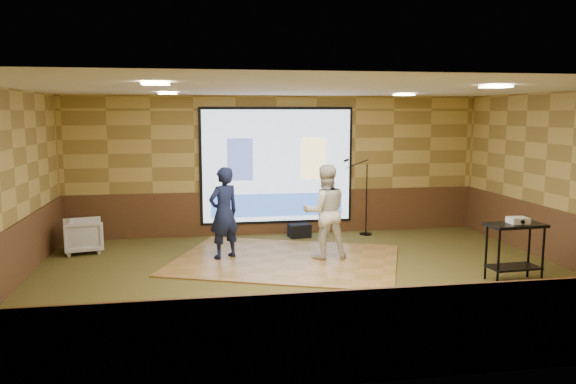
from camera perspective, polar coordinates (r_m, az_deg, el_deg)
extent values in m
plane|color=#373E1C|center=(9.06, 2.15, -8.83)|extent=(9.00, 9.00, 0.00)
cube|color=tan|center=(12.17, -1.16, 2.70)|extent=(9.00, 0.04, 3.00)
cube|color=tan|center=(5.41, 9.78, -4.09)|extent=(9.00, 0.04, 3.00)
cube|color=tan|center=(8.99, -27.15, -0.06)|extent=(0.04, 7.00, 3.00)
cube|color=tan|center=(10.61, 26.73, 1.07)|extent=(0.04, 7.00, 3.00)
cube|color=white|center=(8.68, 2.25, 10.49)|extent=(9.00, 7.00, 0.04)
cube|color=#502D1A|center=(12.29, -1.13, -2.07)|extent=(9.00, 0.04, 0.95)
cube|color=#502D1A|center=(5.73, 9.46, -14.12)|extent=(9.00, 0.04, 0.95)
cube|color=#502D1A|center=(9.17, -26.62, -6.41)|extent=(0.04, 7.00, 0.95)
cube|color=#502D1A|center=(10.76, 26.31, -4.36)|extent=(0.04, 7.00, 0.95)
cube|color=black|center=(12.12, -1.12, 2.68)|extent=(3.32, 0.03, 2.52)
cube|color=silver|center=(12.09, -1.10, 2.67)|extent=(3.20, 0.02, 2.40)
cube|color=#434E94|center=(11.97, -4.89, 3.31)|extent=(0.55, 0.01, 0.90)
cube|color=#FBE091|center=(12.21, 2.63, 3.42)|extent=(0.55, 0.01, 0.90)
cube|color=blue|center=(12.19, -1.08, -1.32)|extent=(2.88, 0.01, 0.50)
cube|color=beige|center=(10.30, -12.12, 9.76)|extent=(0.32, 0.32, 0.02)
cube|color=beige|center=(11.03, 11.70, 9.64)|extent=(0.32, 0.32, 0.02)
cube|color=beige|center=(7.01, -13.30, 10.63)|extent=(0.32, 0.32, 0.02)
cube|color=beige|center=(8.05, 20.34, 9.99)|extent=(0.32, 0.32, 0.02)
cube|color=#A1713B|center=(10.14, -0.19, -6.91)|extent=(4.70, 4.18, 0.03)
imported|color=#131A3C|center=(10.12, -6.54, -2.12)|extent=(0.72, 0.65, 1.65)
imported|color=silver|center=(10.08, 3.77, -2.00)|extent=(0.85, 0.67, 1.70)
cylinder|color=black|center=(9.16, 20.61, -6.30)|extent=(0.04, 0.04, 0.88)
cylinder|color=black|center=(9.55, 24.47, -5.94)|extent=(0.04, 0.04, 0.88)
cylinder|color=black|center=(9.48, 19.48, -5.79)|extent=(0.04, 0.04, 0.88)
cylinder|color=black|center=(9.85, 23.27, -5.46)|extent=(0.04, 0.04, 0.88)
cube|color=black|center=(9.41, 22.13, -3.13)|extent=(0.88, 0.46, 0.05)
cube|color=black|center=(9.56, 21.92, -7.08)|extent=(0.79, 0.42, 0.03)
cube|color=white|center=(9.43, 22.32, -2.67)|extent=(0.29, 0.24, 0.10)
cylinder|color=black|center=(12.39, 7.90, -4.25)|extent=(0.27, 0.27, 0.02)
cylinder|color=black|center=(12.25, 7.97, -0.76)|extent=(0.02, 0.02, 1.55)
cylinder|color=black|center=(12.09, 7.02, 2.84)|extent=(0.49, 0.02, 0.19)
cylinder|color=black|center=(12.02, 5.94, 3.22)|extent=(0.11, 0.05, 0.08)
imported|color=gray|center=(11.35, -20.05, -4.20)|extent=(0.84, 0.82, 0.64)
cube|color=black|center=(11.99, 1.17, -3.95)|extent=(0.49, 0.36, 0.28)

